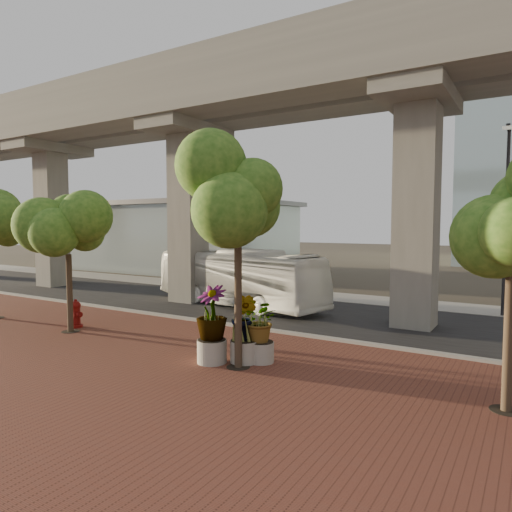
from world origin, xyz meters
The scene contains 16 objects.
ground centered at (0.00, 0.00, 0.00)m, with size 160.00×160.00×0.00m, color #393429.
brick_plaza centered at (0.00, -8.00, 0.03)m, with size 70.00×13.00×0.06m, color brown.
asphalt_road centered at (0.00, 2.00, 0.02)m, with size 90.00×8.00×0.04m, color black.
curb_strip centered at (0.00, -2.00, 0.08)m, with size 70.00×0.25×0.16m, color #9B9790.
far_sidewalk centered at (0.00, 7.50, 0.03)m, with size 90.00×3.00×0.06m, color #9B9790.
transit_viaduct centered at (0.00, 2.00, 7.29)m, with size 72.00×5.60×12.40m.
station_pavilion centered at (-20.00, 16.00, 3.22)m, with size 23.00×13.00×6.30m.
transit_bus centered at (-3.01, 2.29, 1.46)m, with size 2.46×10.49×2.92m, color white.
fire_hydrant centered at (-5.67, -5.50, 0.61)m, with size 0.57×0.52×1.15m.
planter_front centered at (3.17, -5.58, 1.24)m, with size 1.76×1.76×1.94m.
planter_right centered at (1.92, -6.41, 1.48)m, with size 2.20×2.20×2.35m.
planter_left centered at (2.74, -5.87, 1.34)m, with size 1.92×1.92×2.11m.
street_tree_near_west centered at (-5.22, -6.08, 4.06)m, with size 3.37×3.37×5.55m.
street_tree_near_east centered at (2.85, -6.36, 5.15)m, with size 3.65×3.65×6.78m.
streetlamp_west centered at (-8.45, 6.67, 4.23)m, with size 0.36×1.05×7.23m.
streetlamp_east centered at (8.99, 6.25, 4.98)m, with size 0.42×1.24×8.53m.
Camera 1 is at (10.16, -17.28, 4.25)m, focal length 32.00 mm.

